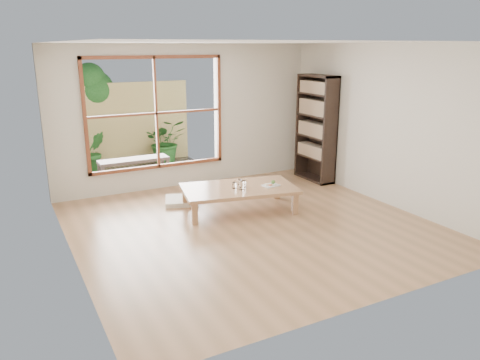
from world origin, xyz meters
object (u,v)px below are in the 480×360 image
object	(u,v)px
bookshelf	(316,129)
garden_bench	(134,162)
low_table	(239,190)
food_tray	(271,185)

from	to	relation	value
bookshelf	garden_bench	xyz separation A→B (m)	(-3.19, 1.53, -0.63)
low_table	food_tray	distance (m)	0.53
bookshelf	food_tray	bearing A→B (deg)	-146.77
food_tray	garden_bench	world-z (taller)	food_tray
low_table	bookshelf	xyz separation A→B (m)	(2.17, 0.92, 0.67)
low_table	bookshelf	size ratio (longest dim) A/B	0.95
low_table	food_tray	world-z (taller)	food_tray
low_table	garden_bench	size ratio (longest dim) A/B	1.44
bookshelf	food_tray	size ratio (longest dim) A/B	7.19
low_table	bookshelf	world-z (taller)	bookshelf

